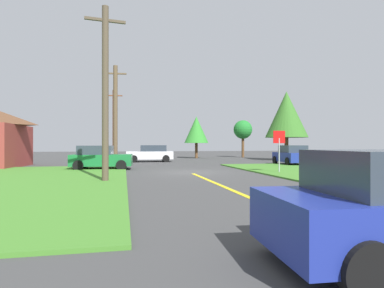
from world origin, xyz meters
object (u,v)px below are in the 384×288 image
object	(u,v)px
pine_tree_center	(286,115)
utility_pole_far	(114,124)
oak_tree_left	(243,130)
oak_tree_right	(196,130)
parked_car_near_building	(100,158)
car_on_crossroad	(292,155)
car_approaching_junction	(150,154)
utility_pole_near	(105,91)
utility_pole_mid	(115,114)
stop_sign	(279,143)

from	to	relation	value
pine_tree_center	utility_pole_far	bearing A→B (deg)	167.56
oak_tree_left	oak_tree_right	world-z (taller)	oak_tree_right
parked_car_near_building	utility_pole_far	bearing A→B (deg)	92.04
car_on_crossroad	car_approaching_junction	xyz separation A→B (m)	(-11.12, 7.17, 0.00)
parked_car_near_building	utility_pole_near	world-z (taller)	utility_pole_near
utility_pole_far	oak_tree_right	xyz separation A→B (m)	(9.83, 3.09, -0.41)
pine_tree_center	oak_tree_right	size ratio (longest dim) A/B	1.43
utility_pole_mid	oak_tree_right	bearing A→B (deg)	50.57
utility_pole_far	utility_pole_mid	bearing A→B (deg)	-87.49
utility_pole_mid	oak_tree_right	xyz separation A→B (m)	(9.46, 11.51, -0.69)
utility_pole_near	utility_pole_mid	size ratio (longest dim) A/B	0.96
utility_pole_far	pine_tree_center	xyz separation A→B (m)	(18.17, -4.01, 1.00)
car_approaching_junction	utility_pole_far	world-z (taller)	utility_pole_far
stop_sign	car_approaching_junction	distance (m)	15.58
utility_pole_far	car_approaching_junction	bearing A→B (deg)	-49.08
car_on_crossroad	car_approaching_junction	distance (m)	13.24
car_on_crossroad	oak_tree_right	distance (m)	15.46
stop_sign	car_approaching_junction	size ratio (longest dim) A/B	0.56
car_approaching_junction	utility_pole_near	bearing A→B (deg)	79.81
car_approaching_junction	parked_car_near_building	distance (m)	9.91
utility_pole_far	oak_tree_left	distance (m)	16.84
car_on_crossroad	oak_tree_left	distance (m)	15.79
pine_tree_center	parked_car_near_building	bearing A→B (deg)	-153.84
oak_tree_left	utility_pole_far	bearing A→B (deg)	-165.78
utility_pole_near	utility_pole_far	size ratio (longest dim) A/B	1.04
utility_pole_far	parked_car_near_building	bearing A→B (deg)	-92.18
utility_pole_far	car_on_crossroad	bearing A→B (deg)	-37.57
car_approaching_junction	pine_tree_center	bearing A→B (deg)	-178.25
utility_pole_mid	oak_tree_right	distance (m)	14.91
utility_pole_mid	stop_sign	bearing A→B (deg)	-45.82
stop_sign	pine_tree_center	xyz separation A→B (m)	(8.17, 14.32, 3.15)
utility_pole_near	utility_pole_mid	xyz separation A→B (m)	(0.12, 12.42, 0.11)
parked_car_near_building	utility_pole_near	distance (m)	8.36
parked_car_near_building	oak_tree_left	bearing A→B (deg)	50.05
utility_pole_mid	oak_tree_left	world-z (taller)	utility_pole_mid
stop_sign	utility_pole_far	world-z (taller)	utility_pole_far
car_on_crossroad	pine_tree_center	bearing A→B (deg)	-20.37
car_approaching_junction	utility_pole_mid	bearing A→B (deg)	54.03
car_approaching_junction	oak_tree_right	distance (m)	9.92
utility_pole_far	oak_tree_left	xyz separation A→B (m)	(16.32, 4.13, -0.31)
utility_pole_near	utility_pole_far	bearing A→B (deg)	90.67
stop_sign	oak_tree_right	xyz separation A→B (m)	(-0.17, 21.42, 1.74)
utility_pole_near	utility_pole_mid	bearing A→B (deg)	89.43
car_on_crossroad	pine_tree_center	xyz separation A→B (m)	(3.44, 7.32, 4.10)
oak_tree_left	oak_tree_right	distance (m)	6.57
car_on_crossroad	stop_sign	bearing A→B (deg)	150.78
utility_pole_near	stop_sign	bearing A→B (deg)	14.43
car_on_crossroad	utility_pole_mid	bearing A→B (deg)	83.35
parked_car_near_building	oak_tree_right	world-z (taller)	oak_tree_right
utility_pole_far	pine_tree_center	size ratio (longest dim) A/B	1.02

